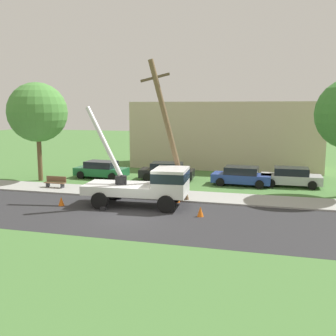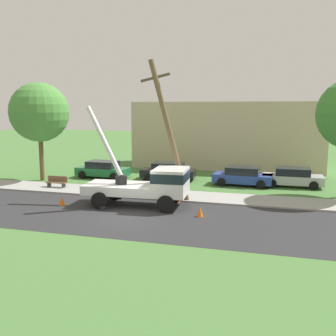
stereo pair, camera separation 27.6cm
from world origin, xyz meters
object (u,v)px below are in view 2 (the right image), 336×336
at_px(utility_truck, 150,183).
at_px(roadside_tree_far, 39,112).
at_px(traffic_cone_behind, 62,201).
at_px(parked_sedan_black, 168,171).
at_px(traffic_cone_curbside, 177,198).
at_px(parked_sedan_green, 103,169).
at_px(parked_sedan_silver, 292,177).
at_px(leaning_utility_pole, 169,130).
at_px(parked_sedan_blue, 243,176).
at_px(park_bench, 57,182).
at_px(traffic_cone_ahead, 200,212).

height_order(utility_truck, roadside_tree_far, roadside_tree_far).
height_order(traffic_cone_behind, parked_sedan_black, parked_sedan_black).
bearing_deg(utility_truck, traffic_cone_curbside, 45.89).
xyz_separation_m(parked_sedan_green, parked_sedan_silver, (15.30, 0.51, 0.00)).
distance_m(leaning_utility_pole, traffic_cone_curbside, 4.26).
bearing_deg(parked_sedan_blue, leaning_utility_pole, -120.89).
relative_size(utility_truck, park_bench, 4.32).
bearing_deg(utility_truck, parked_sedan_green, 130.59).
distance_m(leaning_utility_pole, roadside_tree_far, 12.74).
xyz_separation_m(leaning_utility_pole, traffic_cone_behind, (-6.06, -2.58, -4.23)).
relative_size(traffic_cone_behind, parked_sedan_silver, 0.13).
relative_size(leaning_utility_pole, parked_sedan_black, 1.95).
bearing_deg(leaning_utility_pole, parked_sedan_silver, 43.44).
height_order(utility_truck, parked_sedan_silver, utility_truck).
bearing_deg(parked_sedan_green, traffic_cone_behind, -80.00).
relative_size(traffic_cone_curbside, parked_sedan_blue, 0.12).
bearing_deg(traffic_cone_ahead, utility_truck, 157.23).
distance_m(leaning_utility_pole, traffic_cone_ahead, 5.62).
xyz_separation_m(traffic_cone_ahead, park_bench, (-11.58, 4.49, 0.18)).
bearing_deg(park_bench, traffic_cone_behind, -55.37).
xyz_separation_m(traffic_cone_behind, park_bench, (-3.01, 4.36, 0.18)).
height_order(parked_sedan_green, roadside_tree_far, roadside_tree_far).
distance_m(traffic_cone_curbside, parked_sedan_silver, 10.05).
distance_m(utility_truck, parked_sedan_silver, 12.01).
height_order(traffic_cone_ahead, traffic_cone_curbside, same).
height_order(utility_truck, parked_sedan_black, utility_truck).
height_order(parked_sedan_blue, parked_sedan_silver, same).
height_order(traffic_cone_curbside, park_bench, park_bench).
bearing_deg(traffic_cone_curbside, utility_truck, -134.11).
relative_size(utility_truck, traffic_cone_behind, 12.33).
distance_m(traffic_cone_curbside, parked_sedan_black, 7.67).
xyz_separation_m(parked_sedan_green, park_bench, (-1.37, -4.91, -0.25)).
bearing_deg(park_bench, utility_truck, -20.55).
distance_m(parked_sedan_black, parked_sedan_blue, 6.12).
bearing_deg(parked_sedan_blue, traffic_cone_ahead, -98.79).
bearing_deg(utility_truck, traffic_cone_ahead, -22.77).
bearing_deg(utility_truck, leaning_utility_pole, 57.20).
distance_m(utility_truck, traffic_cone_behind, 5.49).
relative_size(utility_truck, parked_sedan_silver, 1.57).
relative_size(traffic_cone_curbside, roadside_tree_far, 0.07).
relative_size(park_bench, roadside_tree_far, 0.20).
xyz_separation_m(parked_sedan_silver, roadside_tree_far, (-19.56, -2.90, 4.78)).
xyz_separation_m(parked_sedan_blue, parked_sedan_silver, (3.65, 0.58, 0.00)).
bearing_deg(traffic_cone_curbside, parked_sedan_blue, 62.17).
height_order(utility_truck, parked_sedan_green, utility_truck).
distance_m(traffic_cone_ahead, parked_sedan_green, 13.89).
bearing_deg(parked_sedan_blue, traffic_cone_curbside, -117.83).
bearing_deg(park_bench, leaning_utility_pole, -11.11).
bearing_deg(parked_sedan_blue, utility_truck, -121.21).
bearing_deg(utility_truck, parked_sedan_black, 98.47).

